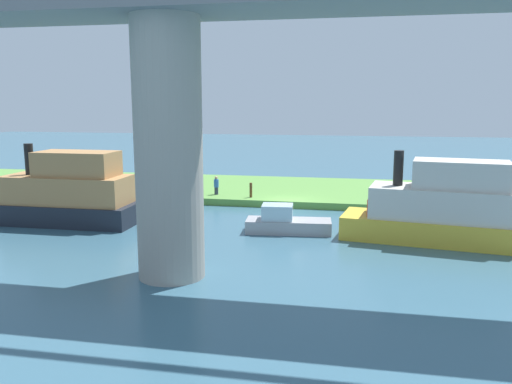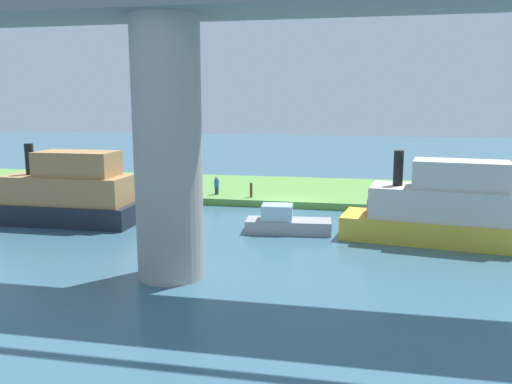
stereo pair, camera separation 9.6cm
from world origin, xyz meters
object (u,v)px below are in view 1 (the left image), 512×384
at_px(mooring_post, 251,190).
at_px(motorboat_red, 440,209).
at_px(person_on_bank, 216,185).
at_px(houseboat_blue, 65,194).
at_px(pontoon_yellow, 286,223).
at_px(bridge_pylon, 169,151).

bearing_deg(mooring_post, motorboat_red, 145.57).
height_order(person_on_bank, houseboat_blue, houseboat_blue).
bearing_deg(person_on_bank, motorboat_red, 148.99).
relative_size(houseboat_blue, pontoon_yellow, 1.93).
bearing_deg(motorboat_red, mooring_post, -34.43).
distance_m(bridge_pylon, houseboat_blue, 13.22).
bearing_deg(bridge_pylon, pontoon_yellow, -114.21).
height_order(person_on_bank, motorboat_red, motorboat_red).
distance_m(bridge_pylon, mooring_post, 16.73).
relative_size(person_on_bank, mooring_post, 1.30).
height_order(mooring_post, motorboat_red, motorboat_red).
height_order(bridge_pylon, houseboat_blue, bridge_pylon).
relative_size(person_on_bank, motorboat_red, 0.14).
xyz_separation_m(person_on_bank, motorboat_red, (-14.71, 8.84, 0.59)).
xyz_separation_m(mooring_post, houseboat_blue, (9.97, 8.07, 0.77)).
relative_size(person_on_bank, pontoon_yellow, 0.28).
bearing_deg(person_on_bank, bridge_pylon, 98.95).
distance_m(person_on_bank, pontoon_yellow, 10.61).
bearing_deg(person_on_bank, mooring_post, 166.45).
bearing_deg(motorboat_red, bridge_pylon, 33.50).
height_order(mooring_post, pontoon_yellow, pontoon_yellow).
distance_m(houseboat_blue, pontoon_yellow, 13.67).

